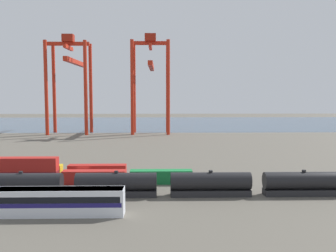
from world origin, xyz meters
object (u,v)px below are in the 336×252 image
Objects in this scene: freight_tank_row at (116,184)px; shipping_container_7 at (161,177)px; gantry_crane_central at (151,74)px; shipping_container_11 at (97,171)px; gantry_crane_west at (71,73)px.

shipping_container_7 is at bearing 49.62° from freight_tank_row.
shipping_container_7 is 98.81m from gantry_crane_central.
gantry_crane_central is (-4.29, 95.43, 25.27)m from shipping_container_7.
shipping_container_11 is 93.59m from gantry_crane_central.
shipping_container_11 is 96.58m from gantry_crane_west.
gantry_crane_central is at bearing 88.14° from freight_tank_row.
gantry_crane_west is at bearing 107.21° from freight_tank_row.
shipping_container_11 is at bearing 111.28° from freight_tank_row.
freight_tank_row is at bearing -130.38° from shipping_container_7.
shipping_container_11 is at bearing -95.82° from gantry_crane_central.
freight_tank_row is 1.81× the size of gantry_crane_west.
freight_tank_row is 11.86m from shipping_container_7.
freight_tank_row is 1.79× the size of gantry_crane_central.
freight_tank_row is 107.33m from gantry_crane_central.
freight_tank_row is 6.46× the size of shipping_container_11.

